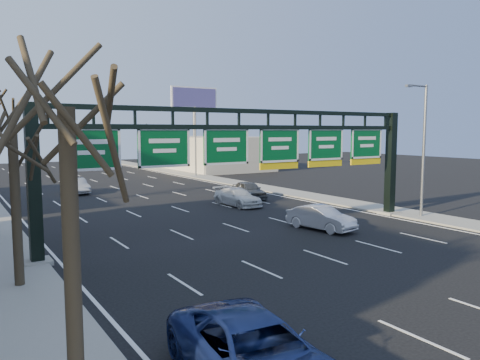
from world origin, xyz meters
TOP-DOWN VIEW (x-y plane):
  - ground at (0.00, 0.00)m, footprint 160.00×160.00m
  - sidewalk_right at (12.80, 20.00)m, footprint 3.00×120.00m
  - lane_markings at (0.00, 20.00)m, footprint 21.60×120.00m
  - sign_gantry at (0.16, 8.00)m, footprint 24.60×1.20m
  - building_right_distant at (20.00, 50.00)m, footprint 12.00×20.00m
  - tree_near at (-12.80, -4.00)m, footprint 3.60×3.60m
  - tree_gantry at (-12.80, 5.00)m, footprint 3.60×3.60m
  - streetlight_near at (12.47, 6.00)m, footprint 2.15×0.22m
  - streetlight_far at (12.47, 40.00)m, footprint 2.15×0.22m
  - billboard_right at (15.00, 44.98)m, footprint 7.00×0.50m
  - traffic_signal_mast at (5.69, 55.00)m, footprint 10.16×0.54m
  - car_blue_suv at (-9.15, -5.56)m, footprint 3.25×6.05m
  - car_silver_sedan at (4.05, 6.72)m, footprint 2.26×4.59m
  - car_white_wagon at (4.58, 17.07)m, footprint 2.26×4.92m
  - car_grey_far at (7.41, 19.71)m, footprint 2.52×4.75m
  - car_silver_distant at (-4.44, 31.38)m, footprint 1.58×4.36m

SIDE VIEW (x-z plane):
  - ground at x=0.00m, z-range 0.00..0.00m
  - lane_markings at x=0.00m, z-range 0.00..0.01m
  - sidewalk_right at x=12.80m, z-range 0.00..0.12m
  - car_white_wagon at x=4.58m, z-range 0.00..1.39m
  - car_silver_distant at x=-4.44m, z-range 0.00..1.43m
  - car_silver_sedan at x=4.05m, z-range 0.00..1.45m
  - car_grey_far at x=7.41m, z-range 0.00..1.54m
  - car_blue_suv at x=-9.15m, z-range 0.00..1.61m
  - building_right_distant at x=20.00m, z-range 0.00..5.00m
  - sign_gantry at x=0.16m, z-range 1.03..8.23m
  - streetlight_near at x=12.47m, z-range 0.58..9.58m
  - streetlight_far at x=12.47m, z-range 0.58..9.58m
  - traffic_signal_mast at x=5.69m, z-range 2.00..9.00m
  - tree_gantry at x=-12.80m, z-range 2.87..11.35m
  - tree_near at x=-12.80m, z-range 3.05..11.91m
  - billboard_right at x=15.00m, z-range 3.06..15.06m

